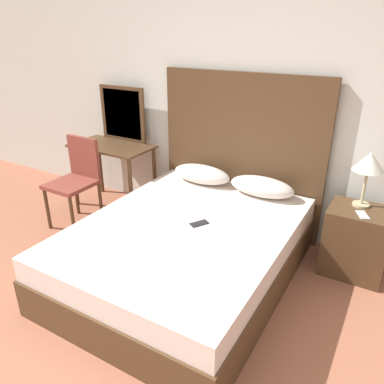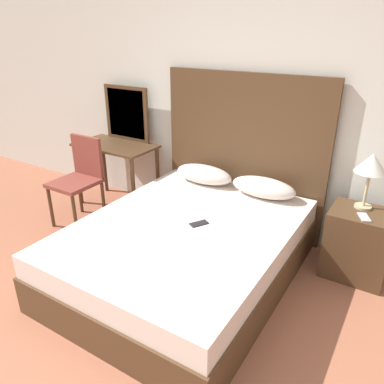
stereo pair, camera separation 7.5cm
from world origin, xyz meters
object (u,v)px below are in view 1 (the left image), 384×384
Objects in this scene: nightstand at (356,241)px; vanity_desk at (112,156)px; phone_on_nightstand at (363,215)px; chair at (77,176)px; phone_on_bed at (199,223)px; bed at (186,251)px; table_lamp at (369,164)px.

nightstand is 2.68m from vanity_desk.
chair reaches higher than phone_on_nightstand.
chair is (-1.59, 0.21, 0.03)m from phone_on_bed.
bed is at bearing -146.75° from nightstand.
vanity_desk is at bearing -177.86° from table_lamp.
nightstand is at bearing 99.88° from phone_on_nightstand.
phone_on_bed is 0.35× the size of table_lamp.
phone_on_nightstand reaches higher than bed.
bed is 12.66× the size of phone_on_bed.
nightstand is 2.77m from chair.
table_lamp reaches higher than phone_on_bed.
vanity_desk reaches higher than phone_on_nightstand.
chair is (-1.50, 0.27, 0.29)m from bed.
vanity_desk is at bearing 84.56° from chair.
bed is at bearing -10.24° from chair.
phone_on_bed is at bearing -151.24° from phone_on_nightstand.
nightstand is 0.32m from phone_on_nightstand.
vanity_desk is at bearing 155.13° from phone_on_bed.
vanity_desk is at bearing 151.75° from bed.
table_lamp is 2.79m from chair.
phone_on_nightstand is at bearing 29.30° from bed.
table_lamp is at bearing 104.70° from nightstand.
table_lamp is at bearing 2.14° from vanity_desk.
phone_on_bed is 0.18× the size of vanity_desk.
nightstand is at bearing -75.30° from table_lamp.
vanity_desk is 0.52m from chair.
vanity_desk is (-1.45, 0.78, 0.37)m from bed.
chair reaches higher than phone_on_bed.
table_lamp reaches higher than phone_on_nightstand.
vanity_desk is at bearing -179.67° from nightstand.
phone_on_bed is 1.70m from vanity_desk.
phone_on_bed is at bearing -143.52° from table_lamp.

